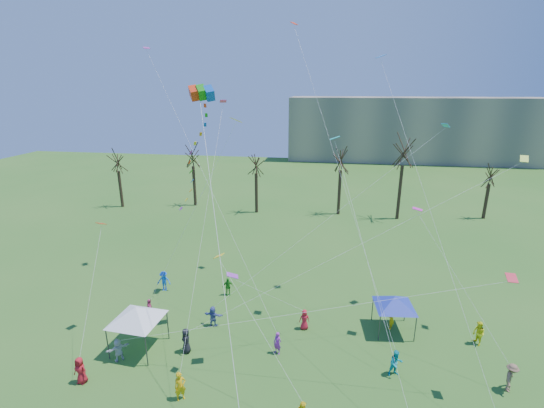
# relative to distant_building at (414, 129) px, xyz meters

# --- Properties ---
(distant_building) EXTENTS (60.00, 14.00, 15.00)m
(distant_building) POSITION_rel_distant_building_xyz_m (0.00, 0.00, 0.00)
(distant_building) COLOR gray
(distant_building) RESTS_ON ground
(bare_tree_row) EXTENTS (68.63, 9.06, 11.60)m
(bare_tree_row) POSITION_rel_distant_building_xyz_m (-16.66, -46.02, -0.31)
(bare_tree_row) COLOR black
(bare_tree_row) RESTS_ON ground
(big_box_kite) EXTENTS (3.52, 6.67, 19.17)m
(big_box_kite) POSITION_rel_distant_building_xyz_m (-28.21, -74.94, 5.49)
(big_box_kite) COLOR red
(big_box_kite) RESTS_ON ground
(canopy_tent_white) EXTENTS (4.36, 4.36, 3.28)m
(canopy_tent_white) POSITION_rel_distant_building_xyz_m (-32.46, -76.89, -4.72)
(canopy_tent_white) COLOR #3F3F44
(canopy_tent_white) RESTS_ON ground
(canopy_tent_blue) EXTENTS (3.85, 3.85, 2.90)m
(canopy_tent_blue) POSITION_rel_distant_building_xyz_m (-14.88, -72.08, -5.05)
(canopy_tent_blue) COLOR #3F3F44
(canopy_tent_blue) RESTS_ON ground
(festival_crowd) EXTENTS (26.70, 13.56, 1.85)m
(festival_crowd) POSITION_rel_distant_building_xyz_m (-22.78, -75.98, -6.64)
(festival_crowd) COLOR red
(festival_crowd) RESTS_ON ground
(small_kites_aloft) EXTENTS (29.73, 17.37, 32.59)m
(small_kites_aloft) POSITION_rel_distant_building_xyz_m (-21.75, -71.53, 4.69)
(small_kites_aloft) COLOR red
(small_kites_aloft) RESTS_ON ground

